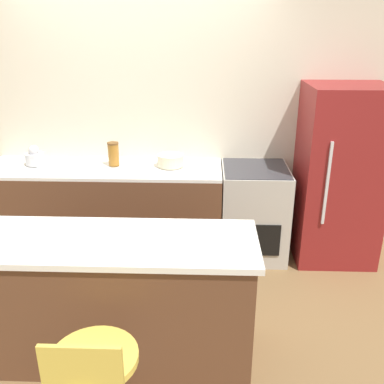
{
  "coord_description": "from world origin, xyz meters",
  "views": [
    {
      "loc": [
        0.65,
        -3.46,
        2.17
      ],
      "look_at": [
        0.53,
        -0.37,
        0.93
      ],
      "focal_mm": 40.0,
      "sensor_mm": 36.0,
      "label": 1
    }
  ],
  "objects_px": {
    "mixing_bowl": "(170,160)",
    "refrigerator": "(339,176)",
    "oven_range": "(253,212)",
    "kettle": "(35,157)"
  },
  "relations": [
    {
      "from": "mixing_bowl",
      "to": "refrigerator",
      "type": "bearing_deg",
      "value": -1.57
    },
    {
      "from": "oven_range",
      "to": "refrigerator",
      "type": "bearing_deg",
      "value": -0.28
    },
    {
      "from": "kettle",
      "to": "mixing_bowl",
      "type": "relative_size",
      "value": 0.76
    },
    {
      "from": "kettle",
      "to": "refrigerator",
      "type": "bearing_deg",
      "value": -0.86
    },
    {
      "from": "refrigerator",
      "to": "mixing_bowl",
      "type": "xyz_separation_m",
      "value": [
        -1.57,
        0.04,
        0.12
      ]
    },
    {
      "from": "kettle",
      "to": "mixing_bowl",
      "type": "distance_m",
      "value": 1.3
    },
    {
      "from": "kettle",
      "to": "mixing_bowl",
      "type": "height_order",
      "value": "kettle"
    },
    {
      "from": "refrigerator",
      "to": "oven_range",
      "type": "bearing_deg",
      "value": 179.72
    },
    {
      "from": "oven_range",
      "to": "mixing_bowl",
      "type": "distance_m",
      "value": 0.95
    },
    {
      "from": "oven_range",
      "to": "refrigerator",
      "type": "xyz_separation_m",
      "value": [
        0.77,
        -0.0,
        0.38
      ]
    }
  ]
}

